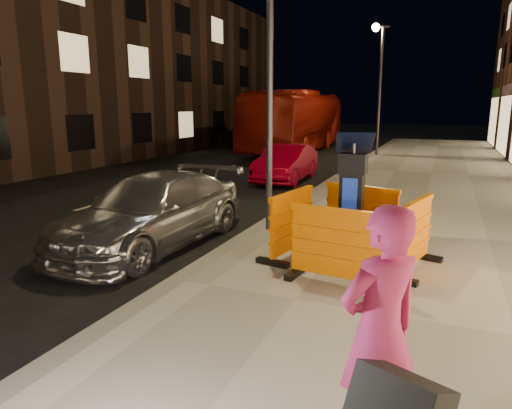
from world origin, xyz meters
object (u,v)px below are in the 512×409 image
at_px(barrier_front, 336,246).
at_px(barrier_bldgside, 415,236).
at_px(car_silver, 154,245).
at_px(man, 379,333).
at_px(barrier_back, 361,216).
at_px(bus_doubledecker, 296,151).
at_px(parking_kiosk, 351,203).
at_px(barrier_kerbside, 292,223).
at_px(car_red, 286,181).

distance_m(barrier_front, barrier_bldgside, 1.34).
height_order(car_silver, man, man).
bearing_deg(barrier_bldgside, barrier_back, 59.30).
height_order(barrier_back, bus_doubledecker, bus_doubledecker).
xyz_separation_m(parking_kiosk, barrier_back, (0.00, 0.95, -0.42)).
height_order(barrier_front, man, man).
bearing_deg(bus_doubledecker, parking_kiosk, -72.06).
distance_m(parking_kiosk, car_silver, 3.80).
relative_size(barrier_front, barrier_kerbside, 1.00).
bearing_deg(parking_kiosk, car_red, 127.52).
bearing_deg(parking_kiosk, barrier_kerbside, -167.70).
bearing_deg(barrier_kerbside, man, -143.86).
distance_m(barrier_front, barrier_kerbside, 1.34).
height_order(barrier_back, car_red, barrier_back).
relative_size(car_red, man, 2.12).
bearing_deg(car_silver, barrier_back, 17.94).
xyz_separation_m(barrier_back, car_silver, (-3.64, -0.98, -0.68)).
xyz_separation_m(parking_kiosk, barrier_front, (0.00, -0.95, -0.42)).
distance_m(parking_kiosk, car_red, 8.77).
distance_m(parking_kiosk, barrier_bldgside, 1.04).
bearing_deg(barrier_front, parking_kiosk, 97.30).
relative_size(parking_kiosk, barrier_front, 1.40).
xyz_separation_m(bus_doubledecker, man, (7.54, -22.14, 1.05)).
bearing_deg(car_silver, barrier_kerbside, 3.50).
distance_m(barrier_front, barrier_back, 1.90).
height_order(barrier_back, car_silver, barrier_back).
distance_m(barrier_back, bus_doubledecker, 18.51).
distance_m(parking_kiosk, man, 4.02).
xyz_separation_m(car_silver, bus_doubledecker, (-2.96, 18.27, 0.00)).
height_order(car_red, man, man).
xyz_separation_m(barrier_bldgside, man, (-0.01, -3.91, 0.37)).
relative_size(barrier_front, man, 0.76).
xyz_separation_m(barrier_back, barrier_kerbside, (-0.95, -0.95, 0.00)).
bearing_deg(barrier_kerbside, car_red, 29.60).
xyz_separation_m(parking_kiosk, man, (0.94, -3.91, -0.05)).
bearing_deg(car_red, barrier_kerbside, -72.54).
xyz_separation_m(barrier_back, bus_doubledecker, (-6.60, 17.28, -0.68)).
bearing_deg(barrier_back, parking_kiosk, -74.70).
height_order(barrier_bldgside, car_red, barrier_bldgside).
bearing_deg(parking_kiosk, bus_doubledecker, 122.20).
distance_m(barrier_back, car_red, 7.88).
height_order(car_silver, bus_doubledecker, bus_doubledecker).
bearing_deg(barrier_back, man, -63.72).
bearing_deg(car_silver, barrier_front, -11.34).
height_order(barrier_bldgside, man, man).
bearing_deg(barrier_back, bus_doubledecker, 126.20).
distance_m(barrier_front, man, 3.13).
distance_m(barrier_kerbside, barrier_bldgside, 1.90).
bearing_deg(barrier_bldgside, bus_doubledecker, 36.79).
height_order(barrier_back, barrier_kerbside, same).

